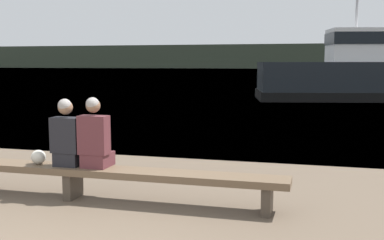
{
  "coord_description": "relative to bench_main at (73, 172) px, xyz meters",
  "views": [
    {
      "loc": [
        2.82,
        -3.59,
        1.96
      ],
      "look_at": [
        0.37,
        5.5,
        0.82
      ],
      "focal_mm": 45.0,
      "sensor_mm": 36.0,
      "label": 1
    }
  ],
  "objects": [
    {
      "name": "person_left",
      "position": [
        -0.07,
        0.01,
        0.5
      ],
      "size": [
        0.41,
        0.43,
        0.98
      ],
      "color": "black",
      "rests_on": "bench_main"
    },
    {
      "name": "shopping_bag",
      "position": [
        -0.56,
        0.0,
        0.19
      ],
      "size": [
        0.22,
        0.21,
        0.21
      ],
      "color": "beige",
      "rests_on": "bench_main"
    },
    {
      "name": "tugboat_red",
      "position": [
        4.98,
        20.17,
        0.79
      ],
      "size": [
        10.19,
        5.65,
        6.57
      ],
      "rotation": [
        0.0,
        0.0,
        1.78
      ],
      "color": "black",
      "rests_on": "water_surface"
    },
    {
      "name": "person_right",
      "position": [
        0.36,
        0.01,
        0.51
      ],
      "size": [
        0.41,
        0.42,
        1.0
      ],
      "color": "#56282D",
      "rests_on": "bench_main"
    },
    {
      "name": "water_surface",
      "position": [
        0.61,
        123.18,
        -0.38
      ],
      "size": [
        240.0,
        240.0,
        0.0
      ],
      "primitive_type": "plane",
      "color": "#386084",
      "rests_on": "ground"
    },
    {
      "name": "far_shoreline",
      "position": [
        0.61,
        141.34,
        3.18
      ],
      "size": [
        600.0,
        12.0,
        7.12
      ],
      "primitive_type": "cube",
      "color": "#384233",
      "rests_on": "ground"
    },
    {
      "name": "bench_main",
      "position": [
        0.0,
        0.0,
        0.0
      ],
      "size": [
        6.18,
        0.46,
        0.47
      ],
      "color": "brown",
      "rests_on": "ground"
    }
  ]
}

